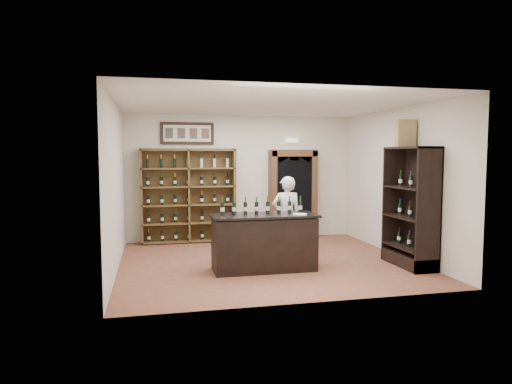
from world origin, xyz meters
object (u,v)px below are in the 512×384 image
wine_shelf (188,195)px  wine_crate (405,133)px  tasting_counter (264,243)px  counter_bottle_0 (222,209)px  side_cabinet (411,225)px  shopkeeper (287,216)px

wine_shelf → wine_crate: bearing=-37.5°
tasting_counter → counter_bottle_0: counter_bottle_0 is taller
wine_crate → tasting_counter: bearing=-176.0°
side_cabinet → shopkeeper: size_ratio=1.36×
tasting_counter → shopkeeper: bearing=54.2°
wine_shelf → side_cabinet: same height
tasting_counter → shopkeeper: 1.26m
wine_shelf → shopkeeper: 2.67m
tasting_counter → shopkeeper: size_ratio=1.16×
wine_crate → side_cabinet: bearing=-86.8°
shopkeeper → wine_crate: size_ratio=3.19×
counter_bottle_0 → shopkeeper: 1.69m
side_cabinet → shopkeeper: 2.39m
tasting_counter → shopkeeper: shopkeeper is taller
wine_shelf → wine_crate: (3.83, -2.94, 1.35)m
side_cabinet → shopkeeper: side_cabinet is taller
side_cabinet → wine_crate: wine_crate is taller
tasting_counter → side_cabinet: (2.72, -0.30, 0.26)m
side_cabinet → tasting_counter: bearing=173.7°
wine_shelf → tasting_counter: wine_shelf is taller
side_cabinet → wine_shelf: bearing=139.8°
shopkeeper → wine_crate: (2.02, -0.99, 1.64)m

